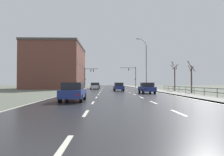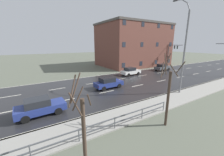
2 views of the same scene
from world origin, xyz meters
The scene contains 11 objects.
ground_plane centered at (0.00, 48.00, -0.06)m, with size 160.00×160.00×0.12m.
road_asphalt_strip centered at (0.00, 60.00, 0.01)m, with size 14.00×120.00×0.03m.
street_lamp_midground centered at (7.47, 42.24, 5.61)m, with size 2.33×0.24×11.43m.
traffic_signal_left centered at (-6.93, 59.90, 4.13)m, with size 4.15×0.36×6.10m.
car_near_left centered at (-4.01, 43.47, 0.80)m, with size 1.98×4.17×1.57m.
car_far_right centered at (1.00, 35.41, 0.80)m, with size 1.94×4.15×1.57m.
car_mid_centre centered at (-4.05, 53.17, 0.80)m, with size 1.99×4.18×1.57m.
car_distant centered at (4.54, 26.40, 0.80)m, with size 1.97×4.17×1.57m.
brick_building centered at (-14.76, 52.72, 5.89)m, with size 13.60×18.95×11.76m.
bare_tree_mid centered at (11.68, 27.90, 2.24)m, with size 1.17×1.15×4.93m.
bare_tree_far centered at (11.38, 34.64, 2.59)m, with size 1.68×1.83×5.57m.
Camera 2 is at (17.46, 26.05, 6.24)m, focal length 22.05 mm.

